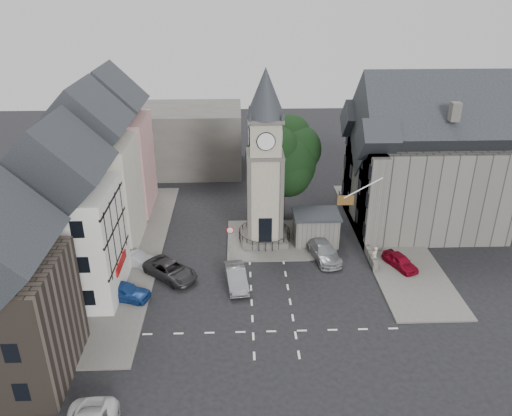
{
  "coord_description": "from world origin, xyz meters",
  "views": [
    {
      "loc": [
        -2.32,
        -33.95,
        23.06
      ],
      "look_at": [
        -0.91,
        5.0,
        4.84
      ],
      "focal_mm": 35.0,
      "sensor_mm": 36.0,
      "label": 1
    }
  ],
  "objects_px": {
    "car_west_blue": "(123,291)",
    "clock_tower": "(265,160)",
    "pedestrian": "(374,257)",
    "car_east_red": "(400,261)",
    "stone_shelter": "(316,228)"
  },
  "relations": [
    {
      "from": "car_west_blue",
      "to": "car_east_red",
      "type": "distance_m",
      "value": 23.31
    },
    {
      "from": "clock_tower",
      "to": "pedestrian",
      "type": "relative_size",
      "value": 8.68
    },
    {
      "from": "car_east_red",
      "to": "car_west_blue",
      "type": "bearing_deg",
      "value": 165.74
    },
    {
      "from": "car_west_blue",
      "to": "clock_tower",
      "type": "bearing_deg",
      "value": -35.49
    },
    {
      "from": "stone_shelter",
      "to": "pedestrian",
      "type": "distance_m",
      "value": 6.37
    },
    {
      "from": "stone_shelter",
      "to": "pedestrian",
      "type": "height_order",
      "value": "stone_shelter"
    },
    {
      "from": "clock_tower",
      "to": "car_east_red",
      "type": "relative_size",
      "value": 4.47
    },
    {
      "from": "clock_tower",
      "to": "pedestrian",
      "type": "height_order",
      "value": "clock_tower"
    },
    {
      "from": "pedestrian",
      "to": "car_east_red",
      "type": "bearing_deg",
      "value": 134.07
    },
    {
      "from": "pedestrian",
      "to": "stone_shelter",
      "type": "bearing_deg",
      "value": -81.4
    },
    {
      "from": "car_west_blue",
      "to": "pedestrian",
      "type": "height_order",
      "value": "pedestrian"
    },
    {
      "from": "stone_shelter",
      "to": "car_east_red",
      "type": "xyz_separation_m",
      "value": [
        6.7,
        -4.82,
        -0.93
      ]
    },
    {
      "from": "clock_tower",
      "to": "stone_shelter",
      "type": "height_order",
      "value": "clock_tower"
    },
    {
      "from": "stone_shelter",
      "to": "pedestrian",
      "type": "bearing_deg",
      "value": -44.75
    },
    {
      "from": "stone_shelter",
      "to": "car_west_blue",
      "type": "height_order",
      "value": "stone_shelter"
    }
  ]
}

